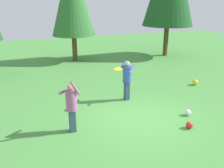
# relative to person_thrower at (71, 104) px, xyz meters

# --- Properties ---
(ground_plane) EXTENTS (40.00, 40.00, 0.00)m
(ground_plane) POSITION_rel_person_thrower_xyz_m (2.37, 0.01, -0.95)
(ground_plane) COLOR #4C9342
(person_thrower) EXTENTS (0.64, 0.65, 1.77)m
(person_thrower) POSITION_rel_person_thrower_xyz_m (0.00, 0.00, 0.00)
(person_thrower) COLOR #38476B
(person_thrower) RESTS_ON ground_plane
(person_catcher) EXTENTS (0.74, 0.73, 1.67)m
(person_catcher) POSITION_rel_person_thrower_xyz_m (2.71, 1.75, 0.04)
(person_catcher) COLOR #38476B
(person_catcher) RESTS_ON ground_plane
(frisbee) EXTENTS (0.37, 0.37, 0.09)m
(frisbee) POSITION_rel_person_thrower_xyz_m (2.08, 1.21, 0.59)
(frisbee) COLOR yellow
(ball_yellow) EXTENTS (0.28, 0.28, 0.28)m
(ball_yellow) POSITION_rel_person_thrower_xyz_m (6.63, 2.20, -0.81)
(ball_yellow) COLOR yellow
(ball_yellow) RESTS_ON ground_plane
(ball_red) EXTENTS (0.23, 0.23, 0.23)m
(ball_red) POSITION_rel_person_thrower_xyz_m (3.61, -1.23, -0.84)
(ball_red) COLOR red
(ball_red) RESTS_ON ground_plane
(ball_white) EXTENTS (0.23, 0.23, 0.23)m
(ball_white) POSITION_rel_person_thrower_xyz_m (4.17, -0.43, -0.84)
(ball_white) COLOR white
(ball_white) RESTS_ON ground_plane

